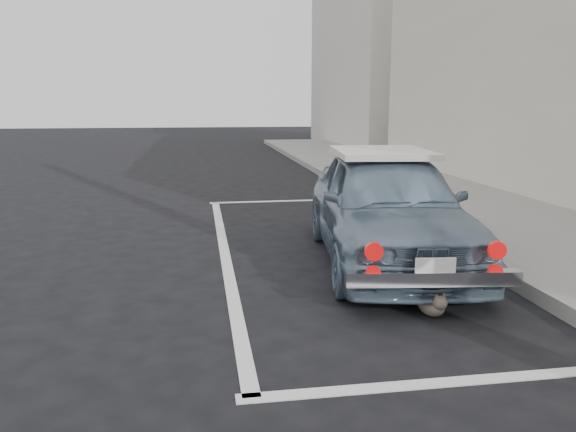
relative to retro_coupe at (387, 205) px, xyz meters
name	(u,v)px	position (x,y,z in m)	size (l,w,h in m)	color
ground	(368,354)	(-0.91, -2.33, -0.65)	(80.00, 80.00, 0.00)	black
building_far	(376,50)	(5.44, 17.67, 3.35)	(3.50, 10.00, 8.00)	beige
pline_rear	(465,381)	(-0.41, -2.83, -0.65)	(3.00, 0.12, 0.01)	silver
pline_front	(291,201)	(-0.41, 4.17, -0.65)	(3.00, 0.12, 0.01)	silver
pline_side	(225,252)	(-1.81, 0.67, -0.65)	(0.12, 7.00, 0.01)	silver
retro_coupe	(387,205)	(0.00, 0.00, 0.00)	(1.96, 3.95, 1.29)	slate
cat	(432,303)	(-0.16, -1.70, -0.54)	(0.24, 0.46, 0.25)	#64574C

